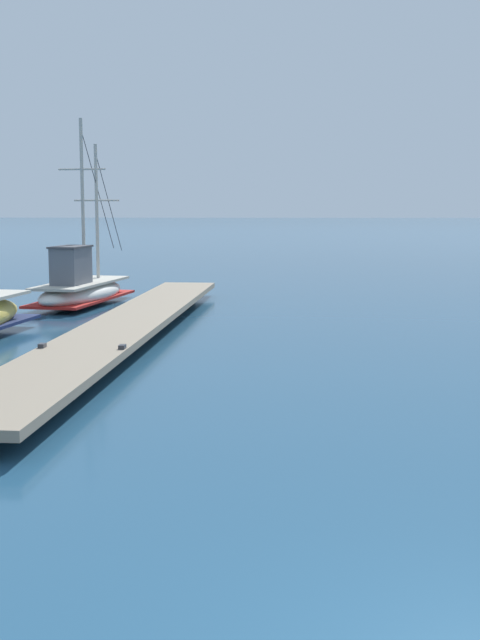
# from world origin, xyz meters

# --- Properties ---
(floating_dock) EXTENTS (2.89, 20.16, 0.53)m
(floating_dock) POSITION_xyz_m (-4.95, 14.85, 0.36)
(floating_dock) COLOR gray
(floating_dock) RESTS_ON ground
(fishing_boat_0) EXTENTS (2.65, 6.58, 5.95)m
(fishing_boat_0) POSITION_xyz_m (-7.62, 21.49, 0.57)
(fishing_boat_0) COLOR silver
(fishing_boat_0) RESTS_ON ground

